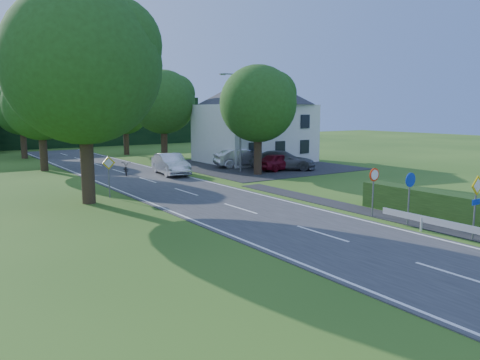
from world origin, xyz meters
TOP-DOWN VIEW (x-y plane):
  - road at (0.00, 20.00)m, footprint 7.00×80.00m
  - parking_pad at (12.00, 33.00)m, footprint 14.00×16.00m
  - line_edge_left at (-3.25, 20.00)m, footprint 0.12×80.00m
  - line_edge_right at (3.25, 20.00)m, footprint 0.12×80.00m
  - line_centre at (0.00, 20.00)m, footprint 0.12×80.00m
  - tree_main at (-6.00, 24.00)m, footprint 9.40×9.40m
  - tree_left_far at (-5.00, 40.00)m, footprint 7.00×7.00m
  - tree_right_far at (7.00, 42.00)m, footprint 7.40×7.40m
  - tree_left_back at (-4.50, 52.00)m, footprint 6.60×6.60m
  - tree_right_back at (6.00, 50.00)m, footprint 6.20×6.20m
  - tree_right_mid at (8.50, 28.00)m, footprint 7.00×7.00m
  - treeline_right at (8.00, 66.00)m, footprint 30.00×5.00m
  - house_white at (14.00, 36.00)m, footprint 10.60×8.40m
  - streetlight at (8.06, 30.00)m, footprint 2.03×0.18m
  - sign_priority_right at (4.30, 7.98)m, footprint 0.78×0.09m
  - sign_roundabout at (4.30, 10.98)m, footprint 0.64×0.08m
  - sign_speed_limit at (4.30, 12.97)m, footprint 0.64×0.11m
  - sign_priority_left at (-4.50, 24.98)m, footprint 0.78×0.09m
  - moving_car at (2.70, 31.69)m, footprint 2.44×5.24m
  - motorcycle at (-0.29, 33.49)m, footprint 1.31×2.14m
  - parked_car_red at (11.48, 28.96)m, footprint 4.44×2.07m
  - parked_car_silver_a at (10.26, 32.62)m, footprint 5.39×3.06m
  - parked_car_grey at (11.99, 29.14)m, footprint 5.73×5.22m
  - parasol at (10.14, 35.00)m, footprint 2.34×2.36m

SIDE VIEW (x-z plane):
  - road at x=0.00m, z-range 0.00..0.04m
  - parking_pad at x=12.00m, z-range 0.00..0.04m
  - line_edge_left at x=-3.25m, z-range 0.04..0.05m
  - line_edge_right at x=3.25m, z-range 0.04..0.05m
  - line_centre at x=0.00m, z-range 0.04..0.05m
  - motorcycle at x=-0.29m, z-range 0.04..1.10m
  - parked_car_red at x=11.48m, z-range 0.04..1.51m
  - parked_car_grey at x=11.99m, z-range 0.04..1.65m
  - moving_car at x=2.70m, z-range 0.04..1.70m
  - parked_car_silver_a at x=10.26m, z-range 0.04..1.72m
  - parasol at x=10.14m, z-range 0.04..1.73m
  - sign_roundabout at x=4.30m, z-range 0.49..2.86m
  - sign_priority_left at x=-4.50m, z-range 0.50..2.94m
  - sign_speed_limit at x=4.30m, z-range 0.58..2.95m
  - sign_priority_right at x=4.30m, z-range 0.50..3.09m
  - treeline_right at x=8.00m, z-range 0.00..7.00m
  - tree_right_back at x=6.00m, z-range 0.00..7.56m
  - tree_left_back at x=-4.50m, z-range 0.00..8.07m
  - tree_left_far at x=-5.00m, z-range 0.00..8.58m
  - tree_right_mid at x=8.50m, z-range 0.00..8.58m
  - house_white at x=14.00m, z-range 0.11..8.71m
  - streetlight at x=8.06m, z-range 0.46..8.46m
  - tree_right_far at x=7.00m, z-range 0.00..9.09m
  - tree_main at x=-6.00m, z-range 0.00..11.64m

